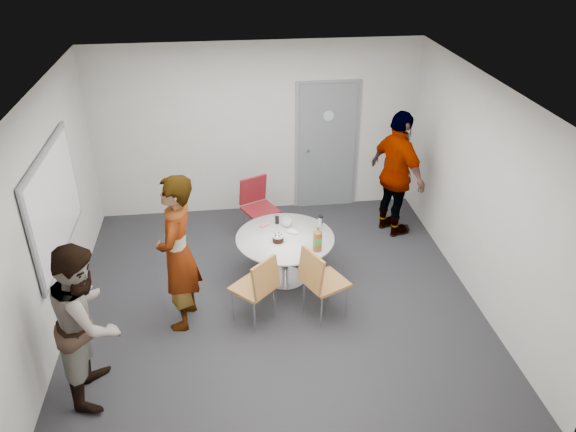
{
  "coord_description": "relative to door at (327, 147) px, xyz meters",
  "views": [
    {
      "loc": [
        -0.55,
        -5.67,
        4.39
      ],
      "look_at": [
        0.2,
        0.25,
        1.06
      ],
      "focal_mm": 35.0,
      "sensor_mm": 36.0,
      "label": 1
    }
  ],
  "objects": [
    {
      "name": "ceiling",
      "position": [
        -1.1,
        -2.48,
        1.67
      ],
      "size": [
        5.0,
        5.0,
        0.0
      ],
      "primitive_type": "plane",
      "rotation": [
        3.14,
        0.0,
        0.0
      ],
      "color": "silver",
      "rests_on": "wall_back"
    },
    {
      "name": "person_left",
      "position": [
        -3.05,
        -3.7,
        -0.16
      ],
      "size": [
        0.66,
        0.84,
        1.72
      ],
      "primitive_type": "imported",
      "rotation": [
        0.0,
        0.0,
        1.56
      ],
      "color": "white",
      "rests_on": "floor"
    },
    {
      "name": "table",
      "position": [
        -0.89,
        -2.07,
        -0.45
      ],
      "size": [
        1.26,
        1.26,
        1.0
      ],
      "color": "white",
      "rests_on": "floor"
    },
    {
      "name": "whiteboard",
      "position": [
        -3.56,
        -2.28,
        0.42
      ],
      "size": [
        0.04,
        1.9,
        1.25
      ],
      "color": "gray",
      "rests_on": "wall_left"
    },
    {
      "name": "wall_left",
      "position": [
        -3.6,
        -2.48,
        0.32
      ],
      "size": [
        0.0,
        5.0,
        5.0
      ],
      "primitive_type": "plane",
      "rotation": [
        1.57,
        0.0,
        1.57
      ],
      "color": "silver",
      "rests_on": "floor"
    },
    {
      "name": "wall_front",
      "position": [
        -1.1,
        -4.98,
        0.32
      ],
      "size": [
        5.0,
        0.0,
        5.0
      ],
      "primitive_type": "plane",
      "rotation": [
        -1.57,
        0.0,
        0.0
      ],
      "color": "silver",
      "rests_on": "floor"
    },
    {
      "name": "wall_right",
      "position": [
        1.4,
        -2.48,
        0.32
      ],
      "size": [
        0.0,
        5.0,
        5.0
      ],
      "primitive_type": "plane",
      "rotation": [
        1.57,
        0.0,
        -1.57
      ],
      "color": "silver",
      "rests_on": "floor"
    },
    {
      "name": "chair_near_right",
      "position": [
        -0.62,
        -2.89,
        -0.45
      ],
      "size": [
        0.63,
        0.61,
        0.95
      ],
      "rotation": [
        0.0,
        0.0,
        -1.13
      ],
      "color": "brown",
      "rests_on": "floor"
    },
    {
      "name": "chair_far",
      "position": [
        -1.19,
        -0.88,
        -0.45
      ],
      "size": [
        0.6,
        0.62,
        0.94
      ],
      "rotation": [
        0.0,
        0.0,
        3.58
      ],
      "color": "maroon",
      "rests_on": "floor"
    },
    {
      "name": "chair_near_left",
      "position": [
        -1.33,
        -2.88,
        -0.48
      ],
      "size": [
        0.62,
        0.63,
        0.9
      ],
      "rotation": [
        0.0,
        0.0,
        0.77
      ],
      "color": "brown",
      "rests_on": "floor"
    },
    {
      "name": "floor",
      "position": [
        -1.1,
        -2.48,
        -1.03
      ],
      "size": [
        5.0,
        5.0,
        0.0
      ],
      "primitive_type": "plane",
      "color": "black",
      "rests_on": "ground"
    },
    {
      "name": "person_main",
      "position": [
        -2.22,
        -2.74,
        -0.07
      ],
      "size": [
        0.57,
        0.77,
        1.91
      ],
      "primitive_type": "imported",
      "rotation": [
        0.0,
        0.0,
        -1.75
      ],
      "color": "#A5C6EA",
      "rests_on": "floor"
    },
    {
      "name": "door",
      "position": [
        0.0,
        0.0,
        0.0
      ],
      "size": [
        1.02,
        0.17,
        2.12
      ],
      "color": "slate",
      "rests_on": "wall_back"
    },
    {
      "name": "wall_back",
      "position": [
        -1.1,
        0.02,
        0.32
      ],
      "size": [
        5.0,
        0.0,
        5.0
      ],
      "primitive_type": "plane",
      "rotation": [
        1.57,
        0.0,
        0.0
      ],
      "color": "silver",
      "rests_on": "floor"
    },
    {
      "name": "person_right",
      "position": [
        0.85,
        -1.01,
        -0.07
      ],
      "size": [
        0.85,
        1.21,
        1.91
      ],
      "primitive_type": "imported",
      "rotation": [
        0.0,
        0.0,
        1.96
      ],
      "color": "black",
      "rests_on": "floor"
    }
  ]
}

